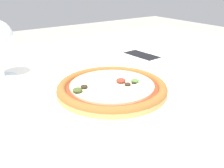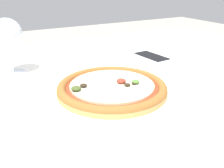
# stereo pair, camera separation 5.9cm
# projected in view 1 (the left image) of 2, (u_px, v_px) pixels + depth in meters

# --- Properties ---
(dining_table) EXTENTS (1.42, 1.19, 0.76)m
(dining_table) POSITION_uv_depth(u_px,v_px,m) (136.00, 107.00, 0.71)
(dining_table) COLOR #997047
(dining_table) RESTS_ON ground_plane
(pizza_plate) EXTENTS (0.30, 0.30, 0.04)m
(pizza_plate) POSITION_uv_depth(u_px,v_px,m) (112.00, 89.00, 0.60)
(pizza_plate) COLOR white
(pizza_plate) RESTS_ON dining_table
(cell_phone) EXTENTS (0.08, 0.15, 0.01)m
(cell_phone) POSITION_uv_depth(u_px,v_px,m) (142.00, 56.00, 0.89)
(cell_phone) COLOR white
(cell_phone) RESTS_ON dining_table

